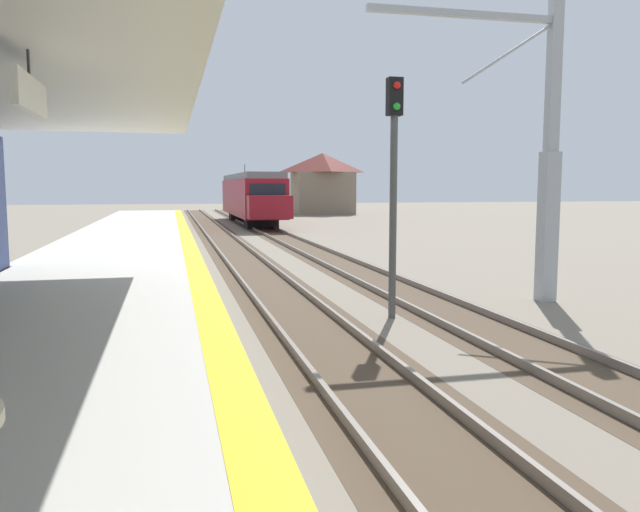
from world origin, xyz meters
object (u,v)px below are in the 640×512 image
at_px(rail_signal_post, 394,173).
at_px(catenary_pylon_far_side, 540,158).
at_px(approaching_train, 251,196).
at_px(distant_trackside_house, 323,182).

relative_size(rail_signal_post, catenary_pylon_far_side, 0.69).
xyz_separation_m(approaching_train, rail_signal_post, (-1.42, -36.22, 1.02)).
height_order(approaching_train, rail_signal_post, rail_signal_post).
bearing_deg(catenary_pylon_far_side, distant_trackside_house, 82.43).
bearing_deg(distant_trackside_house, catenary_pylon_far_side, -97.57).
distance_m(rail_signal_post, catenary_pylon_far_side, 4.34).
height_order(rail_signal_post, distant_trackside_house, distant_trackside_house).
bearing_deg(approaching_train, rail_signal_post, -92.25).
relative_size(approaching_train, catenary_pylon_far_side, 2.61).
bearing_deg(rail_signal_post, catenary_pylon_far_side, 14.18).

